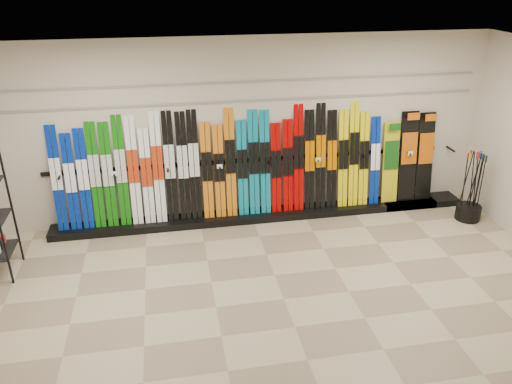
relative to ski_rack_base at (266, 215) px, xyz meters
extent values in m
plane|color=gray|center=(-0.22, -2.28, -0.06)|extent=(8.00, 8.00, 0.00)
plane|color=beige|center=(-0.22, 0.22, 1.44)|extent=(8.00, 0.00, 8.00)
plane|color=silver|center=(-0.22, -2.28, 2.94)|extent=(8.00, 8.00, 0.00)
cube|color=black|center=(0.00, 0.00, 0.00)|extent=(8.00, 0.40, 0.12)
cube|color=#042599|center=(-3.28, 0.08, 0.89)|extent=(0.17, 0.27, 1.66)
cube|color=#042599|center=(-3.08, 0.07, 0.82)|extent=(0.17, 0.25, 1.53)
cube|color=#042599|center=(-2.88, 0.07, 0.85)|extent=(0.17, 0.26, 1.59)
cube|color=#11680C|center=(-2.70, 0.08, 0.90)|extent=(0.17, 0.28, 1.68)
cube|color=#11680C|center=(-2.51, 0.08, 0.89)|extent=(0.17, 0.27, 1.67)
cube|color=#11680C|center=(-2.31, 0.09, 0.94)|extent=(0.17, 0.29, 1.76)
cube|color=white|center=(-2.12, 0.09, 0.93)|extent=(0.17, 0.29, 1.74)
cube|color=white|center=(-1.92, 0.07, 0.83)|extent=(0.17, 0.26, 1.54)
cube|color=white|center=(-1.74, 0.09, 0.95)|extent=(0.17, 0.29, 1.79)
cube|color=black|center=(-1.55, 0.09, 0.96)|extent=(0.17, 0.30, 1.80)
cube|color=black|center=(-1.34, 0.09, 0.94)|extent=(0.17, 0.29, 1.76)
cube|color=black|center=(-1.16, 0.09, 0.96)|extent=(0.17, 0.30, 1.80)
cube|color=orange|center=(-0.96, 0.07, 0.85)|extent=(0.17, 0.26, 1.58)
cube|color=orange|center=(-0.76, 0.07, 0.82)|extent=(0.17, 0.25, 1.53)
cube|color=orange|center=(-0.58, 0.09, 0.97)|extent=(0.17, 0.30, 1.83)
cube|color=#0A7B9A|center=(-0.38, 0.07, 0.85)|extent=(0.17, 0.26, 1.58)
cube|color=#0A7B9A|center=(-0.19, 0.09, 0.93)|extent=(0.17, 0.29, 1.74)
cube|color=#0A7B9A|center=(0.00, 0.08, 0.92)|extent=(0.17, 0.28, 1.72)
cube|color=#A70200|center=(0.19, 0.07, 0.81)|extent=(0.17, 0.25, 1.51)
cube|color=#A70200|center=(0.39, 0.07, 0.84)|extent=(0.17, 0.26, 1.55)
cube|color=#A70200|center=(0.58, 0.09, 0.97)|extent=(0.17, 0.30, 1.82)
cube|color=black|center=(0.76, 0.08, 0.90)|extent=(0.17, 0.28, 1.69)
cube|color=black|center=(0.96, 0.09, 0.96)|extent=(0.17, 0.30, 1.81)
cube|color=black|center=(1.15, 0.08, 0.89)|extent=(0.17, 0.27, 1.66)
cube|color=yellow|center=(1.35, 0.08, 0.89)|extent=(0.17, 0.27, 1.66)
cube|color=yellow|center=(1.54, 0.09, 0.97)|extent=(0.17, 0.30, 1.83)
cube|color=yellow|center=(1.73, 0.07, 0.86)|extent=(0.17, 0.27, 1.60)
cube|color=#042599|center=(1.93, 0.07, 0.82)|extent=(0.17, 0.25, 1.52)
cube|color=gold|center=(2.23, 0.07, 0.77)|extent=(0.28, 0.22, 1.42)
cube|color=black|center=(2.54, 0.08, 0.85)|extent=(0.31, 0.24, 1.58)
cube|color=black|center=(2.87, 0.08, 0.83)|extent=(0.30, 0.24, 1.54)
cylinder|color=black|center=(3.38, -0.68, 0.07)|extent=(0.41, 0.41, 0.25)
cylinder|color=black|center=(3.31, -0.54, 0.55)|extent=(0.07, 0.09, 1.18)
cylinder|color=black|center=(3.44, -0.70, 0.55)|extent=(0.07, 0.07, 1.18)
cylinder|color=black|center=(3.43, -0.79, 0.55)|extent=(0.09, 0.08, 1.18)
cylinder|color=black|center=(3.41, -0.75, 0.55)|extent=(0.05, 0.05, 1.18)
cylinder|color=black|center=(3.38, -0.65, 0.55)|extent=(0.05, 0.13, 1.18)
cylinder|color=black|center=(3.21, -0.67, 0.55)|extent=(0.06, 0.05, 1.18)
cylinder|color=black|center=(3.42, -0.66, 0.55)|extent=(0.13, 0.03, 1.18)
cylinder|color=black|center=(3.44, -0.61, 0.55)|extent=(0.04, 0.05, 1.18)
cylinder|color=black|center=(3.36, -0.64, 0.55)|extent=(0.11, 0.06, 1.18)
cube|color=gray|center=(-0.22, 0.20, 1.94)|extent=(7.60, 0.02, 0.03)
cube|color=gray|center=(-0.22, 0.20, 2.24)|extent=(7.60, 0.02, 0.03)
camera|label=1|loc=(-1.57, -7.43, 3.92)|focal=35.00mm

